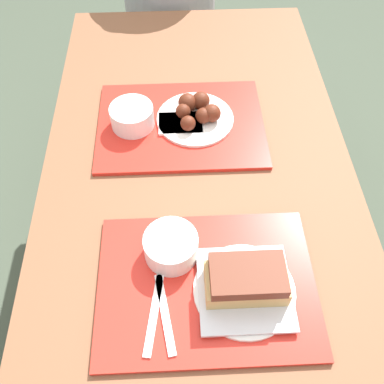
{
  "coord_description": "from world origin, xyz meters",
  "views": [
    {
      "loc": [
        -0.05,
        -0.6,
        1.56
      ],
      "look_at": [
        -0.02,
        -0.01,
        0.76
      ],
      "focal_mm": 40.0,
      "sensor_mm": 36.0,
      "label": 1
    }
  ],
  "objects_px": {
    "tray_far": "(181,125)",
    "wings_plate_far": "(197,113)",
    "brisket_sandwich_plate": "(246,284)",
    "tray_near": "(206,285)",
    "bowl_coleslaw_far": "(132,116)",
    "bowl_coleslaw_near": "(171,246)"
  },
  "relations": [
    {
      "from": "bowl_coleslaw_near",
      "to": "wings_plate_far",
      "type": "height_order",
      "value": "same"
    },
    {
      "from": "tray_far",
      "to": "brisket_sandwich_plate",
      "type": "bearing_deg",
      "value": -76.89
    },
    {
      "from": "tray_far",
      "to": "brisket_sandwich_plate",
      "type": "distance_m",
      "value": 0.51
    },
    {
      "from": "tray_near",
      "to": "bowl_coleslaw_near",
      "type": "height_order",
      "value": "bowl_coleslaw_near"
    },
    {
      "from": "brisket_sandwich_plate",
      "to": "bowl_coleslaw_far",
      "type": "height_order",
      "value": "brisket_sandwich_plate"
    },
    {
      "from": "brisket_sandwich_plate",
      "to": "wings_plate_far",
      "type": "height_order",
      "value": "brisket_sandwich_plate"
    },
    {
      "from": "bowl_coleslaw_near",
      "to": "brisket_sandwich_plate",
      "type": "xyz_separation_m",
      "value": [
        0.15,
        -0.09,
        0.0
      ]
    },
    {
      "from": "tray_far",
      "to": "tray_near",
      "type": "bearing_deg",
      "value": -85.43
    },
    {
      "from": "tray_far",
      "to": "bowl_coleslaw_far",
      "type": "relative_size",
      "value": 3.91
    },
    {
      "from": "tray_far",
      "to": "wings_plate_far",
      "type": "distance_m",
      "value": 0.05
    },
    {
      "from": "tray_near",
      "to": "tray_far",
      "type": "height_order",
      "value": "same"
    },
    {
      "from": "tray_near",
      "to": "bowl_coleslaw_far",
      "type": "relative_size",
      "value": 3.91
    },
    {
      "from": "bowl_coleslaw_far",
      "to": "tray_far",
      "type": "bearing_deg",
      "value": -0.09
    },
    {
      "from": "tray_near",
      "to": "bowl_coleslaw_near",
      "type": "distance_m",
      "value": 0.11
    },
    {
      "from": "tray_far",
      "to": "wings_plate_far",
      "type": "height_order",
      "value": "wings_plate_far"
    },
    {
      "from": "tray_near",
      "to": "bowl_coleslaw_far",
      "type": "height_order",
      "value": "bowl_coleslaw_far"
    },
    {
      "from": "brisket_sandwich_plate",
      "to": "wings_plate_far",
      "type": "bearing_deg",
      "value": 97.91
    },
    {
      "from": "tray_near",
      "to": "bowl_coleslaw_far",
      "type": "bearing_deg",
      "value": 109.42
    },
    {
      "from": "tray_far",
      "to": "bowl_coleslaw_near",
      "type": "relative_size",
      "value": 3.91
    },
    {
      "from": "bowl_coleslaw_near",
      "to": "brisket_sandwich_plate",
      "type": "bearing_deg",
      "value": -32.57
    },
    {
      "from": "bowl_coleslaw_near",
      "to": "bowl_coleslaw_far",
      "type": "height_order",
      "value": "same"
    },
    {
      "from": "tray_near",
      "to": "tray_far",
      "type": "distance_m",
      "value": 0.48
    }
  ]
}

